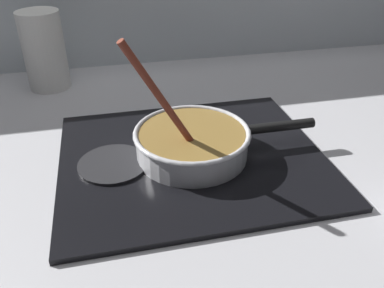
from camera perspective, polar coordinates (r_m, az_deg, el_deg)
The scene contains 6 objects.
ground at distance 0.76m, azimuth 3.10°, elevation -9.81°, with size 2.40×1.60×0.04m, color #B7B7BC.
hob_plate at distance 0.87m, azimuth 0.00°, elevation -1.94°, with size 0.56×0.48×0.01m, color black.
burner_ring at distance 0.86m, azimuth 0.00°, elevation -1.38°, with size 0.20×0.20×0.01m, color #592D0C.
spare_burner at distance 0.85m, azimuth -11.22°, elevation -2.79°, with size 0.15×0.15×0.01m, color #262628.
cooking_pan at distance 0.84m, azimuth 0.13°, elevation 0.34°, with size 0.42×0.25×0.28m.
paper_towel_roll at distance 1.25m, azimuth -20.38°, elevation 12.41°, with size 0.12×0.12×0.22m, color white.
Camera 1 is at (-0.17, -0.55, 0.48)m, focal length 37.28 mm.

